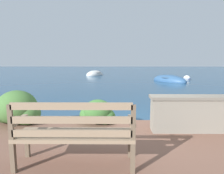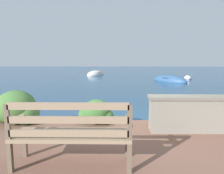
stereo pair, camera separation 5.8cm
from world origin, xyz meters
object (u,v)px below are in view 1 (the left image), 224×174
park_bench (75,132)px  mooring_buoy (187,79)px  rowboat_mid (95,75)px  rowboat_nearest (169,81)px

park_bench → mooring_buoy: bearing=58.4°
park_bench → rowboat_mid: park_bench is taller
mooring_buoy → rowboat_mid: bearing=151.9°
park_bench → rowboat_mid: bearing=88.4°
rowboat_nearest → mooring_buoy: bearing=-87.9°
park_bench → rowboat_nearest: size_ratio=0.53×
park_bench → mooring_buoy: size_ratio=2.71×
rowboat_nearest → mooring_buoy: size_ratio=5.15×
park_bench → rowboat_mid: size_ratio=0.64×
rowboat_nearest → mooring_buoy: rowboat_nearest is taller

